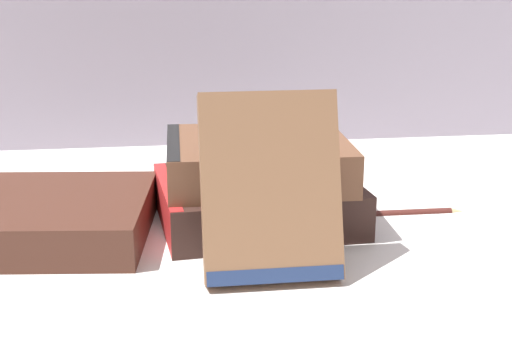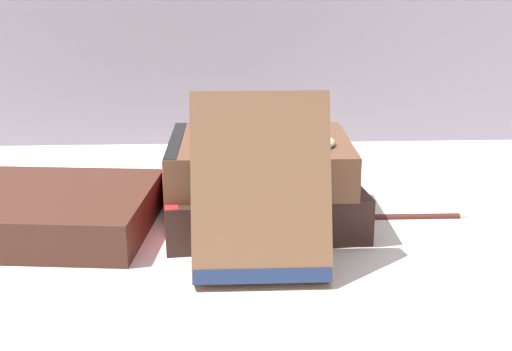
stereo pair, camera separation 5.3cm
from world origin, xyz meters
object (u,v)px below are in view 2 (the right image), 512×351
Objects in this scene: book_flat_top at (254,160)px; book_leaning_front at (261,194)px; pocket_watch at (307,142)px; book_side_left at (23,211)px; fountain_pen at (412,214)px; book_flat_bottom at (254,201)px.

book_leaning_front is at bearing -89.15° from book_flat_top.
book_flat_top is 0.06m from pocket_watch.
book_leaning_front is (0.22, -0.11, 0.05)m from book_side_left.
book_side_left is 0.39m from fountain_pen.
book_leaning_front is at bearing -20.60° from book_side_left.
book_side_left is 0.28m from pocket_watch.
book_flat_top reaches higher than book_flat_bottom.
book_flat_bottom is 1.33× the size of book_leaning_front.
fountain_pen is (0.11, 0.03, -0.08)m from pocket_watch.
book_leaning_front reaches higher than pocket_watch.
book_side_left is at bearing -177.43° from fountain_pen.
book_flat_bottom is at bearing 122.31° from book_flat_top.
book_leaning_front is at bearing -95.48° from book_flat_bottom.
book_flat_bottom reaches higher than fountain_pen.
book_side_left is 4.53× the size of pocket_watch.
pocket_watch is (0.05, 0.10, 0.02)m from book_leaning_front.
book_leaning_front is 0.11m from pocket_watch.
book_flat_bottom is 0.13m from book_leaning_front.
pocket_watch reaches higher than book_side_left.
fountain_pen is at bearing 2.28° from book_flat_top.
book_flat_bottom is 0.81× the size of book_side_left.
book_side_left is at bearing 153.04° from book_leaning_front.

